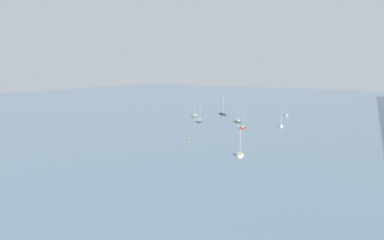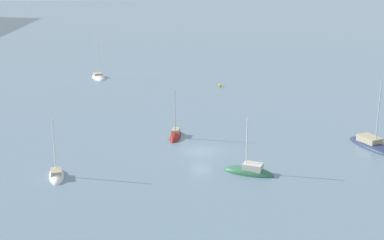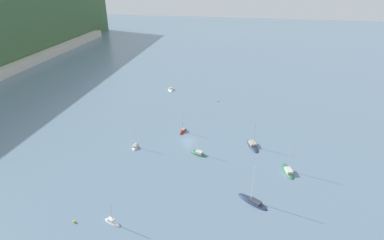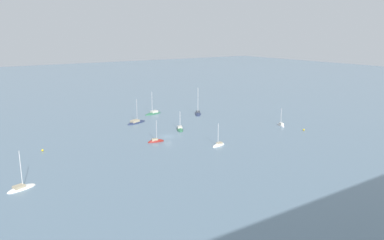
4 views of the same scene
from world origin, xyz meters
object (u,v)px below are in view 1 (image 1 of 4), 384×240
sailboat_6 (243,128)px  mooring_buoy_0 (189,139)px  sailboat_2 (285,116)px  sailboat_5 (281,126)px  sailboat_7 (223,114)px  sailboat_4 (238,122)px  sailboat_0 (195,116)px  sailboat_1 (240,155)px  sailboat_3 (200,121)px  mooring_buoy_1 (302,116)px

sailboat_6 → mooring_buoy_0: size_ratio=12.12×
sailboat_2 → sailboat_5: sailboat_5 is taller
sailboat_6 → sailboat_7: 41.97m
sailboat_2 → sailboat_5: (33.16, 6.39, -0.04)m
sailboat_4 → sailboat_7: 26.35m
sailboat_0 → sailboat_1: size_ratio=1.09×
sailboat_2 → mooring_buoy_0: bearing=99.7°
sailboat_3 → mooring_buoy_1: size_ratio=16.06×
sailboat_0 → sailboat_7: bearing=133.0°
sailboat_1 → mooring_buoy_0: size_ratio=14.76×
sailboat_6 → mooring_buoy_0: sailboat_6 is taller
sailboat_3 → mooring_buoy_1: 59.42m
sailboat_3 → sailboat_7: sailboat_7 is taller
sailboat_1 → mooring_buoy_1: 88.66m
sailboat_0 → mooring_buoy_1: (-29.76, 51.99, 0.16)m
sailboat_0 → sailboat_5: bearing=71.6°
sailboat_3 → mooring_buoy_0: 39.74m
sailboat_3 → sailboat_4: 19.22m
sailboat_4 → sailboat_7: (-19.68, -17.53, -0.01)m
sailboat_7 → mooring_buoy_1: size_ratio=19.41×
sailboat_1 → sailboat_6: sailboat_1 is taller
sailboat_2 → sailboat_3: bearing=73.3°
mooring_buoy_1 → sailboat_3: bearing=-44.6°
sailboat_5 → mooring_buoy_0: sailboat_5 is taller
mooring_buoy_1 → sailboat_4: bearing=-35.2°
sailboat_4 → mooring_buoy_0: 44.49m
sailboat_0 → mooring_buoy_0: (49.04, 26.09, 0.17)m
sailboat_2 → mooring_buoy_1: (-1.42, 8.94, 0.17)m
sailboat_1 → sailboat_2: size_ratio=1.29×
sailboat_4 → mooring_buoy_0: size_ratio=11.80×
sailboat_3 → sailboat_5: sailboat_3 is taller
sailboat_4 → sailboat_6: size_ratio=0.97×
sailboat_6 → sailboat_7: sailboat_7 is taller
sailboat_7 → sailboat_1: bearing=-26.5°
sailboat_1 → sailboat_3: size_ratio=0.96×
sailboat_2 → sailboat_7: (13.25, -32.80, -0.02)m
sailboat_5 → mooring_buoy_1: bearing=164.5°
sailboat_0 → sailboat_4: bearing=67.8°
sailboat_4 → mooring_buoy_1: bearing=80.8°
sailboat_3 → mooring_buoy_1: (-42.34, 41.69, 0.16)m
sailboat_6 → sailboat_7: bearing=47.9°
sailboat_6 → sailboat_7: (-33.36, -25.46, 0.01)m
sailboat_0 → sailboat_6: bearing=50.1°
sailboat_3 → sailboat_5: 39.90m
sailboat_2 → sailboat_4: sailboat_4 is taller
sailboat_1 → mooring_buoy_0: bearing=49.9°
sailboat_3 → sailboat_7: size_ratio=0.83×
sailboat_1 → sailboat_4: sailboat_1 is taller
sailboat_2 → mooring_buoy_0: 79.22m
sailboat_3 → mooring_buoy_0: bearing=-175.9°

